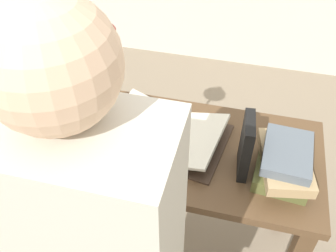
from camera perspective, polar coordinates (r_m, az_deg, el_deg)
The scene contains 8 objects.
ground_plane at distance 2.08m, azimuth 0.68°, elevation -17.08°, with size 12.00×12.00×0.00m, color gray.
reading_desk at distance 1.58m, azimuth 0.86°, elevation -6.04°, with size 1.16×0.55×0.74m.
open_book at distance 1.50m, azimuth -0.52°, elevation -1.12°, with size 0.53×0.40×0.07m.
book_stack_tall at distance 1.39m, azimuth 17.33°, elevation -5.37°, with size 0.21×0.31×0.14m.
book_standing_upright at distance 1.34m, azimuth 11.76°, elevation -3.05°, with size 0.05×0.14×0.23m.
reading_lamp at distance 1.42m, azimuth -11.50°, elevation 14.08°, with size 0.17×0.17×0.50m.
coffee_mug at distance 1.56m, azimuth -6.59°, elevation 1.80°, with size 0.10×0.11×0.09m.
pencil at distance 1.40m, azimuth -6.20°, elevation -6.54°, with size 0.04×0.15×0.01m.
Camera 1 is at (0.23, -1.02, 1.80)m, focal length 40.00 mm.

